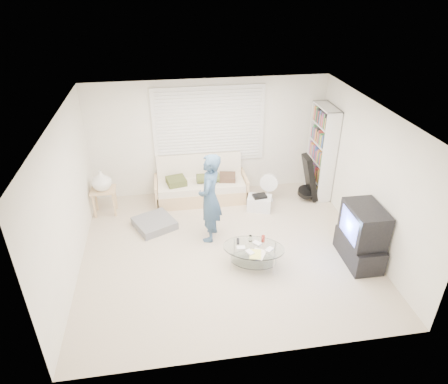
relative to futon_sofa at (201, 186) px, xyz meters
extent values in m
plane|color=tan|center=(0.24, -1.87, -0.31)|extent=(5.00, 5.00, 0.00)
cube|color=white|center=(0.24, 0.38, 0.94)|extent=(5.00, 0.02, 2.50)
cube|color=white|center=(0.24, -4.12, 0.94)|extent=(5.00, 0.02, 2.50)
cube|color=white|center=(-2.26, -1.87, 0.94)|extent=(0.02, 4.50, 2.50)
cube|color=white|center=(2.74, -1.87, 0.94)|extent=(0.02, 4.50, 2.50)
cube|color=white|center=(0.24, -1.87, 2.19)|extent=(5.00, 4.50, 0.02)
cube|color=white|center=(0.24, 0.35, 1.24)|extent=(2.32, 0.06, 1.62)
cube|color=black|center=(0.24, 0.33, 1.24)|extent=(2.20, 0.01, 1.50)
cube|color=silver|center=(0.24, 0.31, 1.24)|extent=(2.16, 0.04, 1.50)
cube|color=silver|center=(0.24, 0.33, 1.24)|extent=(2.32, 0.08, 1.62)
cube|color=tan|center=(0.00, -0.04, -0.16)|extent=(1.89, 0.75, 0.30)
cube|color=beige|center=(0.00, -0.06, 0.07)|extent=(1.81, 0.70, 0.15)
cube|color=beige|center=(0.00, 0.26, 0.35)|extent=(1.81, 0.21, 0.58)
cube|color=tan|center=(-0.94, -0.04, -0.05)|extent=(0.06, 0.75, 0.53)
cube|color=tan|center=(0.94, -0.04, -0.05)|extent=(0.06, 0.75, 0.53)
cube|color=#3C4922|center=(-0.52, -0.09, 0.21)|extent=(0.45, 0.45, 0.13)
cylinder|color=#3C4922|center=(0.14, -0.12, 0.24)|extent=(0.47, 0.21, 0.21)
cube|color=#3F2E1F|center=(0.57, -0.06, 0.20)|extent=(0.39, 0.39, 0.11)
cube|color=slate|center=(-1.01, -0.94, -0.23)|extent=(0.92, 0.92, 0.16)
cube|color=tan|center=(-1.98, -0.27, 0.23)|extent=(0.49, 0.39, 0.04)
cube|color=tan|center=(-2.18, -0.42, -0.05)|extent=(0.04, 0.04, 0.53)
cube|color=tan|center=(-1.79, -0.42, -0.05)|extent=(0.04, 0.04, 0.53)
cube|color=tan|center=(-2.18, -0.13, -0.05)|extent=(0.04, 0.04, 0.53)
cube|color=tan|center=(-1.79, -0.13, -0.05)|extent=(0.04, 0.04, 0.53)
imported|color=white|center=(-1.98, -0.27, 0.45)|extent=(0.39, 0.39, 0.41)
cube|color=white|center=(2.57, -0.16, 0.68)|extent=(0.31, 0.84, 1.99)
cube|color=black|center=(2.27, -0.41, 0.22)|extent=(0.36, 0.37, 1.02)
cylinder|color=black|center=(2.23, -0.41, -0.12)|extent=(0.37, 0.38, 0.18)
cylinder|color=white|center=(1.40, -0.30, -0.30)|extent=(0.26, 0.26, 0.03)
cylinder|color=white|center=(1.40, -0.30, -0.13)|extent=(0.04, 0.04, 0.33)
cylinder|color=white|center=(1.40, -0.30, 0.14)|extent=(0.40, 0.25, 0.39)
cylinder|color=white|center=(1.40, -0.30, 0.14)|extent=(0.11, 0.09, 0.10)
cube|color=white|center=(1.14, -0.62, -0.17)|extent=(0.57, 0.48, 0.29)
cube|color=black|center=(1.14, -0.62, 0.00)|extent=(0.29, 0.22, 0.05)
cube|color=black|center=(2.44, -2.48, -0.10)|extent=(0.52, 0.96, 0.43)
cube|color=black|center=(2.44, -2.48, 0.42)|extent=(0.54, 0.80, 0.62)
cube|color=#6876FF|center=(2.18, -2.48, 0.42)|extent=(0.03, 0.61, 0.47)
ellipsoid|color=silver|center=(0.63, -2.36, 0.06)|extent=(1.17, 0.93, 0.02)
ellipsoid|color=silver|center=(0.63, -2.36, -0.20)|extent=(0.89, 0.71, 0.01)
cylinder|color=silver|center=(0.23, -2.45, -0.14)|extent=(0.03, 0.03, 0.35)
cylinder|color=silver|center=(0.89, -2.67, -0.14)|extent=(0.03, 0.03, 0.35)
cylinder|color=silver|center=(0.36, -2.06, -0.14)|extent=(0.03, 0.03, 0.35)
cylinder|color=silver|center=(1.02, -2.28, -0.14)|extent=(0.03, 0.03, 0.35)
cube|color=white|center=(0.41, -2.37, 0.08)|extent=(0.14, 0.10, 0.04)
cube|color=white|center=(0.70, -2.29, 0.08)|extent=(0.16, 0.16, 0.04)
cube|color=white|center=(0.86, -2.49, 0.08)|extent=(0.16, 0.16, 0.04)
cube|color=white|center=(0.53, -2.51, 0.08)|extent=(0.14, 0.17, 0.04)
cylinder|color=silver|center=(0.61, -2.18, 0.12)|extent=(0.06, 0.06, 0.11)
cylinder|color=#C44134|center=(0.81, -2.23, 0.13)|extent=(0.06, 0.06, 0.12)
cube|color=black|center=(0.40, -2.17, 0.08)|extent=(0.07, 0.16, 0.02)
cube|color=white|center=(0.66, -2.55, 0.07)|extent=(0.32, 0.34, 0.01)
cube|color=#E6E565|center=(0.61, -2.55, 0.08)|extent=(0.24, 0.29, 0.01)
imported|color=navy|center=(0.02, -1.44, 0.53)|extent=(0.58, 0.71, 1.68)
camera|label=1|loc=(-0.68, -7.49, 4.09)|focal=32.00mm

